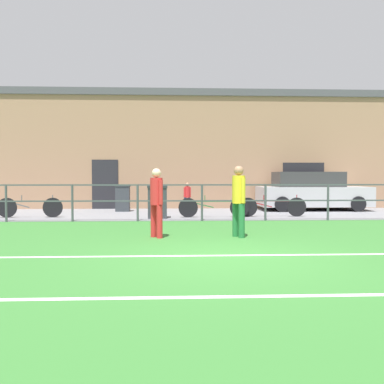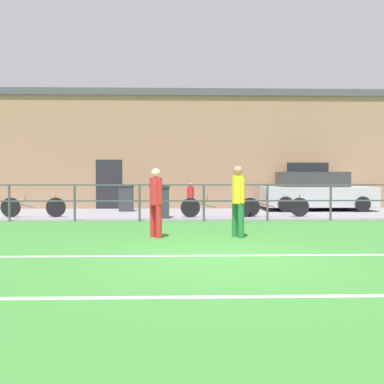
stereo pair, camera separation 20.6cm
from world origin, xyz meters
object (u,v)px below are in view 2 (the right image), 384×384
object	(u,v)px
player_striker	(156,198)
spectator_child	(190,195)
trash_bin_0	(160,202)
bicycle_parked_3	(275,207)
trash_bin_1	(126,198)
bicycle_parked_1	(216,207)
player_winger	(238,197)
bicycle_parked_2	(33,207)
parked_car_red	(315,192)

from	to	relation	value
player_striker	spectator_child	xyz separation A→B (m)	(0.97, 7.39, -0.24)
trash_bin_0	bicycle_parked_3	bearing A→B (deg)	4.89
trash_bin_0	trash_bin_1	size ratio (longest dim) A/B	1.02
bicycle_parked_1	trash_bin_0	bearing A→B (deg)	-173.70
bicycle_parked_1	player_winger	bearing A→B (deg)	-88.56
bicycle_parked_1	trash_bin_1	world-z (taller)	trash_bin_1
player_striker	bicycle_parked_2	bearing A→B (deg)	5.32
bicycle_parked_2	trash_bin_0	world-z (taller)	trash_bin_0
bicycle_parked_1	player_striker	bearing A→B (deg)	-110.94
bicycle_parked_1	bicycle_parked_2	xyz separation A→B (m)	(-6.15, 0.20, 0.00)
spectator_child	parked_car_red	world-z (taller)	parked_car_red
player_striker	spectator_child	size ratio (longest dim) A/B	1.40
bicycle_parked_2	bicycle_parked_3	size ratio (longest dim) A/B	0.93
bicycle_parked_2	parked_car_red	bearing A→B (deg)	14.54
bicycle_parked_2	trash_bin_0	distance (m)	4.29
bicycle_parked_2	trash_bin_1	world-z (taller)	trash_bin_1
player_winger	trash_bin_0	bearing A→B (deg)	-1.99
player_winger	spectator_child	distance (m)	7.46
spectator_child	trash_bin_1	world-z (taller)	spectator_child
spectator_child	bicycle_parked_2	bearing A→B (deg)	4.39
bicycle_parked_2	bicycle_parked_1	bearing A→B (deg)	-1.91
trash_bin_0	parked_car_red	bearing A→B (deg)	26.84
spectator_child	bicycle_parked_3	distance (m)	3.88
player_striker	parked_car_red	xyz separation A→B (m)	(6.05, 7.51, -0.13)
bicycle_parked_1	trash_bin_0	size ratio (longest dim) A/B	2.23
player_striker	player_winger	xyz separation A→B (m)	(1.87, -0.02, 0.03)
spectator_child	bicycle_parked_1	size ratio (longest dim) A/B	0.47
trash_bin_0	trash_bin_1	bearing A→B (deg)	117.20
parked_car_red	bicycle_parked_3	distance (m)	3.62
parked_car_red	trash_bin_1	xyz separation A→B (m)	(-7.62, -0.29, -0.21)
player_winger	bicycle_parked_1	size ratio (longest dim) A/B	0.69
parked_car_red	player_striker	bearing A→B (deg)	-128.85
spectator_child	bicycle_parked_2	size ratio (longest dim) A/B	0.52
trash_bin_0	bicycle_parked_2	bearing A→B (deg)	174.49
spectator_child	parked_car_red	distance (m)	5.08
parked_car_red	bicycle_parked_1	distance (m)	5.20
trash_bin_0	bicycle_parked_1	bearing A→B (deg)	6.30
player_striker	bicycle_parked_2	xyz separation A→B (m)	(-4.39, 4.80, -0.53)
player_striker	spectator_child	bearing A→B (deg)	-44.61
player_winger	bicycle_parked_2	distance (m)	7.92
player_striker	trash_bin_0	bearing A→B (deg)	-35.57
bicycle_parked_3	trash_bin_1	bearing A→B (deg)	154.97
parked_car_red	bicycle_parked_3	world-z (taller)	parked_car_red
parked_car_red	bicycle_parked_3	size ratio (longest dim) A/B	1.88
player_winger	spectator_child	size ratio (longest dim) A/B	1.45
player_winger	bicycle_parked_3	world-z (taller)	player_winger
trash_bin_1	bicycle_parked_3	bearing A→B (deg)	-25.03
player_striker	bicycle_parked_1	size ratio (longest dim) A/B	0.66
player_winger	bicycle_parked_2	size ratio (longest dim) A/B	0.76
player_striker	bicycle_parked_3	size ratio (longest dim) A/B	0.67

